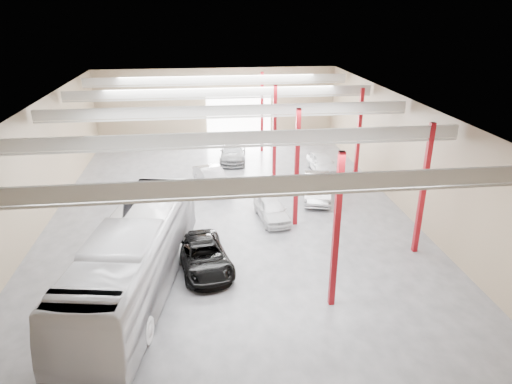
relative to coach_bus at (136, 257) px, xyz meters
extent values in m
cube|color=#4C4C51|center=(4.70, 8.00, -1.79)|extent=(22.00, 32.00, 0.01)
cube|color=beige|center=(4.70, 8.00, 5.21)|extent=(22.00, 32.00, 0.12)
cube|color=brown|center=(4.70, 24.00, 1.71)|extent=(22.00, 0.12, 7.00)
cube|color=brown|center=(4.70, -8.00, 1.71)|extent=(22.00, 0.12, 7.00)
cube|color=brown|center=(-6.30, 8.00, 1.71)|extent=(0.12, 32.00, 7.00)
cube|color=brown|center=(15.70, 8.00, 1.71)|extent=(0.12, 32.00, 7.00)
cube|color=white|center=(6.70, 23.85, 0.71)|extent=(6.00, 0.20, 5.00)
cube|color=maroon|center=(8.50, -2.00, 1.71)|extent=(0.25, 0.25, 7.00)
cube|color=maroon|center=(8.50, 6.00, 1.71)|extent=(0.25, 0.25, 7.00)
cube|color=maroon|center=(8.50, 14.00, 1.71)|extent=(0.25, 0.25, 7.00)
cube|color=maroon|center=(8.50, 21.00, 1.71)|extent=(0.25, 0.25, 7.00)
cube|color=maroon|center=(14.20, 2.00, 1.71)|extent=(0.25, 0.25, 7.00)
cube|color=maroon|center=(14.20, 12.00, 1.71)|extent=(0.25, 0.25, 7.00)
cube|color=#B8B9B3|center=(4.70, -4.00, 4.76)|extent=(21.60, 0.15, 0.60)
cube|color=#B8B9B3|center=(4.70, -4.00, 4.36)|extent=(21.60, 0.10, 0.10)
cube|color=#B8B9B3|center=(4.70, 2.00, 4.76)|extent=(21.60, 0.15, 0.60)
cube|color=#B8B9B3|center=(4.70, 2.00, 4.36)|extent=(21.60, 0.10, 0.10)
cube|color=#B8B9B3|center=(4.70, 8.00, 4.76)|extent=(21.60, 0.15, 0.60)
cube|color=#B8B9B3|center=(4.70, 8.00, 4.36)|extent=(21.60, 0.10, 0.10)
cube|color=#B8B9B3|center=(4.70, 14.00, 4.76)|extent=(21.60, 0.15, 0.60)
cube|color=#B8B9B3|center=(4.70, 14.00, 4.36)|extent=(21.60, 0.10, 0.10)
cube|color=#B8B9B3|center=(4.70, 20.00, 4.76)|extent=(21.60, 0.15, 0.60)
cube|color=#B8B9B3|center=(4.70, 20.00, 4.36)|extent=(21.60, 0.10, 0.10)
imported|color=silver|center=(0.00, 0.00, 0.00)|extent=(5.19, 13.16, 3.57)
imported|color=black|center=(3.00, 1.60, -1.09)|extent=(3.20, 5.37, 1.40)
imported|color=silver|center=(7.20, 6.80, -1.11)|extent=(2.07, 4.12, 1.35)
imported|color=#B4B3B8|center=(3.76, 12.50, -1.05)|extent=(2.84, 4.70, 1.46)
imported|color=slate|center=(5.73, 18.63, -1.04)|extent=(2.64, 5.36, 1.50)
imported|color=#AAABAF|center=(10.75, 9.74, -0.98)|extent=(2.70, 5.12, 1.61)
imported|color=silver|center=(12.49, 14.94, -1.08)|extent=(1.92, 4.27, 1.42)
camera|label=1|loc=(3.18, -18.23, 10.38)|focal=32.00mm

